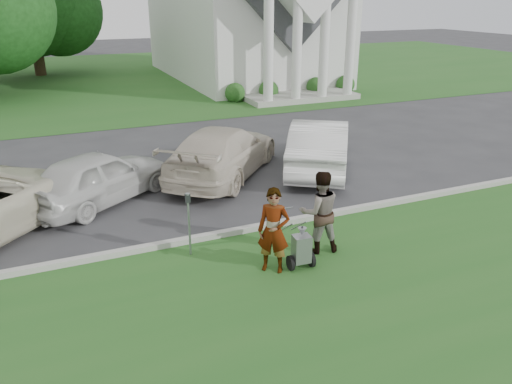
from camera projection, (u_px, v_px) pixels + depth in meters
ground at (255, 242)px, 11.71m from camera, size 120.00×120.00×0.00m
grass_strip at (319, 311)px, 9.14m from camera, size 80.00×7.00×0.01m
church_lawn at (104, 78)px, 34.79m from camera, size 80.00×30.00×0.01m
curb at (246, 230)px, 12.15m from camera, size 80.00×0.18×0.15m
tree_back at (30, 5)px, 34.14m from camera, size 9.61×7.60×8.89m
striping_cart at (301, 249)px, 10.44m from camera, size 0.58×1.12×1.02m
person_left at (274, 231)px, 10.17m from camera, size 0.79×0.75×1.82m
person_right at (319, 212)px, 10.97m from camera, size 1.04×0.88×1.89m
parking_meter_near at (189, 217)px, 10.78m from camera, size 0.11×0.10×1.48m
car_b at (98, 177)px, 13.69m from camera, size 4.56×3.93×1.48m
car_c at (223, 152)px, 15.73m from camera, size 5.28×5.58×1.59m
car_d at (319, 145)px, 16.28m from camera, size 4.25×5.24×1.68m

